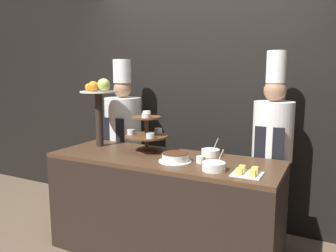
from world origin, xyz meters
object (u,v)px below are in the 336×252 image
object	(u,v)px
cake_round	(175,158)
chef_left	(123,134)
tiered_stand	(146,132)
fruit_pedestal	(99,97)
cup_white	(201,160)
serving_bowl_near	(214,166)
cake_square_tray	(247,172)
serving_bowl_far	(211,153)
chef_center_left	(272,146)

from	to	relation	value
cake_round	chef_left	xyz separation A→B (m)	(-0.93, 0.62, 0.01)
tiered_stand	fruit_pedestal	bearing A→B (deg)	-178.64
cup_white	serving_bowl_near	size ratio (longest dim) A/B	0.41
cup_white	cake_square_tray	xyz separation A→B (m)	(0.40, -0.13, -0.01)
serving_bowl_near	serving_bowl_far	bearing A→B (deg)	112.83
tiered_stand	cake_round	world-z (taller)	tiered_stand
cake_round	cake_square_tray	world-z (taller)	cake_round
fruit_pedestal	cup_white	distance (m)	1.18
cup_white	chef_left	size ratio (longest dim) A/B	0.04
fruit_pedestal	tiered_stand	bearing A→B (deg)	1.36
cake_round	cake_square_tray	bearing A→B (deg)	-7.27
cake_square_tray	chef_center_left	bearing A→B (deg)	86.15
cake_square_tray	chef_left	xyz separation A→B (m)	(-1.52, 0.70, 0.03)
cake_square_tray	serving_bowl_far	bearing A→B (deg)	137.09
cup_white	cake_square_tray	size ratio (longest dim) A/B	0.34
serving_bowl_far	cake_round	bearing A→B (deg)	-122.42
serving_bowl_far	tiered_stand	bearing A→B (deg)	-168.89
cake_round	cup_white	bearing A→B (deg)	16.93
serving_bowl_near	fruit_pedestal	bearing A→B (deg)	167.88
cake_round	cup_white	world-z (taller)	cake_round
cake_square_tray	serving_bowl_near	bearing A→B (deg)	-176.27
cake_round	serving_bowl_far	distance (m)	0.35
tiered_stand	chef_left	size ratio (longest dim) A/B	0.22
fruit_pedestal	serving_bowl_far	size ratio (longest dim) A/B	4.04
cake_square_tray	fruit_pedestal	bearing A→B (deg)	170.37
cake_square_tray	serving_bowl_far	world-z (taller)	serving_bowl_far
tiered_stand	chef_center_left	distance (m)	1.11
cake_round	serving_bowl_far	size ratio (longest dim) A/B	1.64
fruit_pedestal	cup_white	size ratio (longest dim) A/B	9.35
tiered_stand	cup_white	world-z (taller)	tiered_stand
fruit_pedestal	chef_center_left	distance (m)	1.64
chef_left	cup_white	bearing A→B (deg)	-26.63
tiered_stand	fruit_pedestal	world-z (taller)	fruit_pedestal
cup_white	cake_square_tray	distance (m)	0.42
fruit_pedestal	cake_round	size ratio (longest dim) A/B	2.46
tiered_stand	chef_left	distance (m)	0.72
cup_white	serving_bowl_far	distance (m)	0.24
cake_square_tray	chef_left	size ratio (longest dim) A/B	0.12
chef_left	chef_center_left	world-z (taller)	chef_center_left
serving_bowl_near	chef_left	bearing A→B (deg)	150.92
cake_square_tray	cake_round	bearing A→B (deg)	172.73
tiered_stand	fruit_pedestal	xyz separation A→B (m)	(-0.51, -0.01, 0.29)
fruit_pedestal	chef_center_left	bearing A→B (deg)	16.34
cup_white	cake_square_tray	bearing A→B (deg)	-18.70
cake_round	chef_center_left	world-z (taller)	chef_center_left
fruit_pedestal	chef_center_left	size ratio (longest dim) A/B	0.37
cup_white	serving_bowl_far	xyz separation A→B (m)	(-0.00, 0.24, 0.00)
serving_bowl_near	tiered_stand	bearing A→B (deg)	159.07
fruit_pedestal	serving_bowl_far	distance (m)	1.17
tiered_stand	chef_center_left	world-z (taller)	chef_center_left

